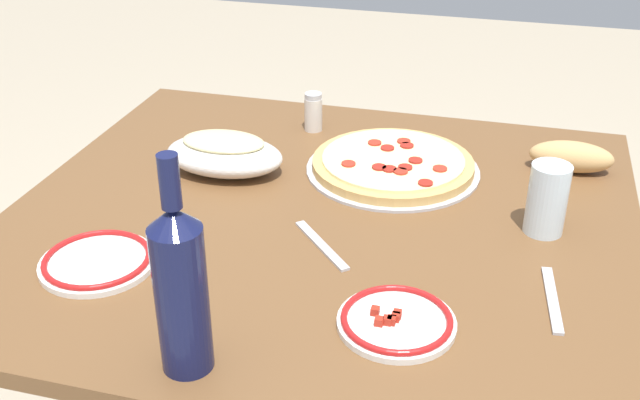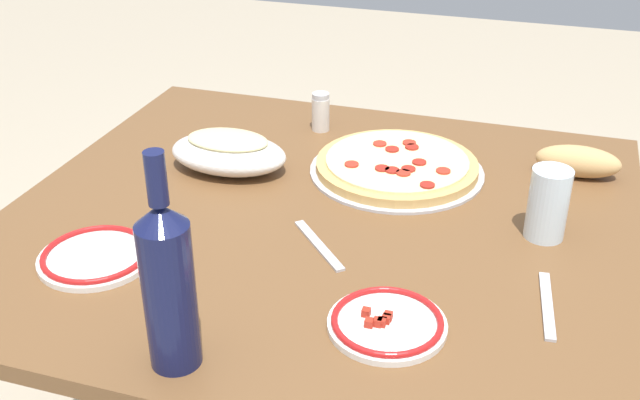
# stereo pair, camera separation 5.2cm
# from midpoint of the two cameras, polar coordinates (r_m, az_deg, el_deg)

# --- Properties ---
(dining_table) EXTENTS (1.13, 1.04, 0.71)m
(dining_table) POSITION_cam_midpoint_polar(r_m,az_deg,el_deg) (1.46, -1.02, -4.88)
(dining_table) COLOR brown
(dining_table) RESTS_ON ground
(pepperoni_pizza) EXTENTS (0.35, 0.35, 0.03)m
(pepperoni_pizza) POSITION_cam_midpoint_polar(r_m,az_deg,el_deg) (1.56, 4.46, 2.61)
(pepperoni_pizza) COLOR #B7B7BC
(pepperoni_pizza) RESTS_ON dining_table
(baked_pasta_dish) EXTENTS (0.24, 0.15, 0.08)m
(baked_pasta_dish) POSITION_cam_midpoint_polar(r_m,az_deg,el_deg) (1.55, -8.04, 3.47)
(baked_pasta_dish) COLOR white
(baked_pasta_dish) RESTS_ON dining_table
(wine_bottle) EXTENTS (0.07, 0.07, 0.31)m
(wine_bottle) POSITION_cam_midpoint_polar(r_m,az_deg,el_deg) (1.01, -11.71, -6.30)
(wine_bottle) COLOR #141942
(wine_bottle) RESTS_ON dining_table
(water_glass) EXTENTS (0.07, 0.07, 0.13)m
(water_glass) POSITION_cam_midpoint_polar(r_m,az_deg,el_deg) (1.37, 15.40, 0.05)
(water_glass) COLOR silver
(water_glass) RESTS_ON dining_table
(side_plate_near) EXTENTS (0.17, 0.17, 0.02)m
(side_plate_near) POSITION_cam_midpoint_polar(r_m,az_deg,el_deg) (1.13, 4.35, -8.91)
(side_plate_near) COLOR white
(side_plate_near) RESTS_ON dining_table
(side_plate_far) EXTENTS (0.19, 0.19, 0.02)m
(side_plate_far) POSITION_cam_midpoint_polar(r_m,az_deg,el_deg) (1.31, -17.21, -4.34)
(side_plate_far) COLOR white
(side_plate_far) RESTS_ON dining_table
(bread_loaf) EXTENTS (0.16, 0.07, 0.06)m
(bread_loaf) POSITION_cam_midpoint_polar(r_m,az_deg,el_deg) (1.62, 17.21, 3.07)
(bread_loaf) COLOR tan
(bread_loaf) RESTS_ON dining_table
(spice_shaker) EXTENTS (0.04, 0.04, 0.09)m
(spice_shaker) POSITION_cam_midpoint_polar(r_m,az_deg,el_deg) (1.73, -1.36, 6.51)
(spice_shaker) COLOR silver
(spice_shaker) RESTS_ON dining_table
(fork_left) EXTENTS (0.13, 0.14, 0.00)m
(fork_left) POSITION_cam_midpoint_polar(r_m,az_deg,el_deg) (1.31, -1.02, -3.36)
(fork_left) COLOR #B7B7BC
(fork_left) RESTS_ON dining_table
(fork_right) EXTENTS (0.03, 0.17, 0.00)m
(fork_right) POSITION_cam_midpoint_polar(r_m,az_deg,el_deg) (1.22, 15.61, -7.09)
(fork_right) COLOR #B7B7BC
(fork_right) RESTS_ON dining_table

